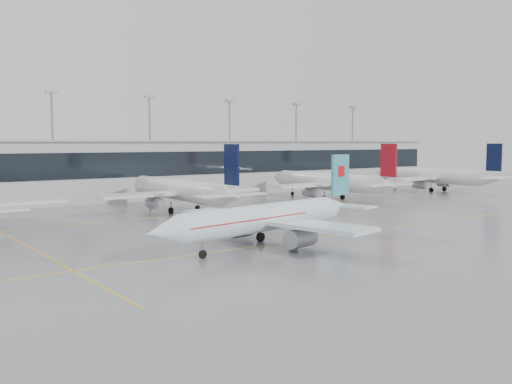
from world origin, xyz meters
TOP-DOWN VIEW (x-y plane):
  - ground at (0.00, 0.00)m, footprint 320.00×320.00m
  - taxi_line_main at (0.00, 0.00)m, footprint 120.00×0.25m
  - taxi_line_north at (0.00, 30.00)m, footprint 120.00×0.25m
  - taxi_line_cross at (-30.00, 15.00)m, footprint 0.25×60.00m
  - terminal at (0.00, 62.00)m, footprint 180.00×15.00m
  - terminal_glass at (0.00, 54.45)m, footprint 180.00×0.20m
  - terminal_roof at (0.00, 62.00)m, footprint 182.00×16.00m
  - light_masts at (0.00, 68.00)m, footprint 156.40×1.00m
  - air_canada_jet at (-7.12, -0.41)m, footprint 33.77×26.63m
  - parked_jet_c at (-0.00, 33.69)m, footprint 29.64×36.96m
  - parked_jet_d at (35.00, 33.69)m, footprint 29.64×36.96m
  - parked_jet_e at (70.00, 33.69)m, footprint 29.64×36.96m

SIDE VIEW (x-z plane):
  - ground at x=0.00m, z-range 0.00..0.00m
  - taxi_line_main at x=0.00m, z-range 0.00..0.01m
  - taxi_line_north at x=0.00m, z-range 0.00..0.01m
  - taxi_line_cross at x=-30.00m, z-range 0.00..0.01m
  - air_canada_jet at x=-7.12m, z-range -1.93..8.41m
  - parked_jet_c at x=0.00m, z-range -2.15..9.57m
  - parked_jet_d at x=35.00m, z-range -2.15..9.57m
  - parked_jet_e at x=70.00m, z-range -2.15..9.57m
  - terminal at x=0.00m, z-range 0.00..12.00m
  - terminal_glass at x=0.00m, z-range 5.00..10.00m
  - terminal_roof at x=0.00m, z-range 12.00..12.40m
  - light_masts at x=0.00m, z-range 2.04..24.64m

